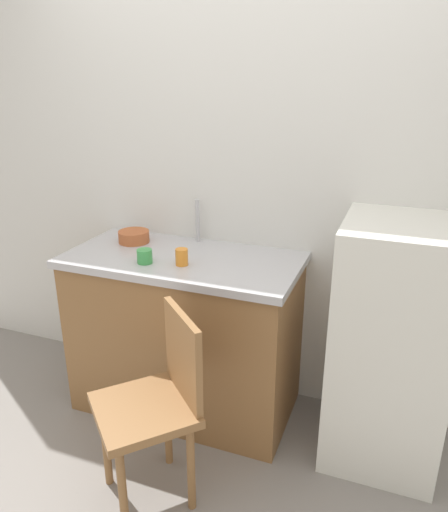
# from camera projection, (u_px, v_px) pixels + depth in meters

# --- Properties ---
(ground_plane) EXTENTS (8.00, 8.00, 0.00)m
(ground_plane) POSITION_uv_depth(u_px,v_px,m) (177.00, 497.00, 2.21)
(ground_plane) COLOR gray
(back_wall) EXTENTS (4.80, 0.10, 2.61)m
(back_wall) POSITION_uv_depth(u_px,v_px,m) (250.00, 175.00, 2.62)
(back_wall) COLOR silver
(back_wall) RESTS_ON ground_plane
(cabinet_base) EXTENTS (1.20, 0.60, 0.88)m
(cabinet_base) POSITION_uv_depth(u_px,v_px,m) (186.00, 336.00, 2.70)
(cabinet_base) COLOR olive
(cabinet_base) RESTS_ON ground_plane
(countertop) EXTENTS (1.24, 0.64, 0.04)m
(countertop) POSITION_uv_depth(u_px,v_px,m) (183.00, 259.00, 2.54)
(countertop) COLOR #B7B7BC
(countertop) RESTS_ON cabinet_base
(faucet) EXTENTS (0.02, 0.02, 0.24)m
(faucet) POSITION_uv_depth(u_px,v_px,m) (198.00, 221.00, 2.72)
(faucet) COLOR #B7B7BC
(faucet) RESTS_ON countertop
(refrigerator) EXTENTS (0.53, 0.57, 1.21)m
(refrigerator) POSITION_uv_depth(u_px,v_px,m) (390.00, 345.00, 2.30)
(refrigerator) COLOR silver
(refrigerator) RESTS_ON ground_plane
(chair) EXTENTS (0.57, 0.57, 0.89)m
(chair) POSITION_uv_depth(u_px,v_px,m) (157.00, 400.00, 2.07)
(chair) COLOR olive
(chair) RESTS_ON ground_plane
(terracotta_bowl) EXTENTS (0.17, 0.17, 0.07)m
(terracotta_bowl) POSITION_uv_depth(u_px,v_px,m) (134.00, 237.00, 2.74)
(terracotta_bowl) COLOR #B25B33
(terracotta_bowl) RESTS_ON countertop
(cup_orange) EXTENTS (0.06, 0.06, 0.08)m
(cup_orange) POSITION_uv_depth(u_px,v_px,m) (182.00, 257.00, 2.40)
(cup_orange) COLOR orange
(cup_orange) RESTS_ON countertop
(cup_green) EXTENTS (0.08, 0.08, 0.07)m
(cup_green) POSITION_uv_depth(u_px,v_px,m) (145.00, 256.00, 2.43)
(cup_green) COLOR green
(cup_green) RESTS_ON countertop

